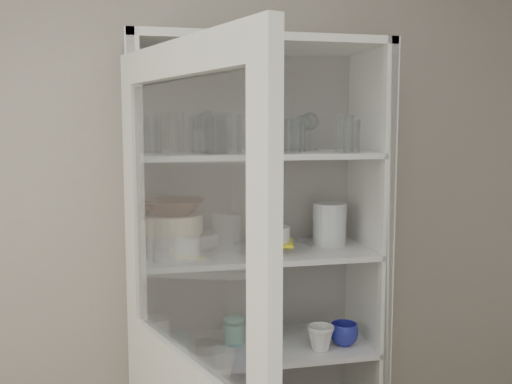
{
  "coord_description": "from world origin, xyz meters",
  "views": [
    {
      "loc": [
        -0.29,
        -0.97,
        1.76
      ],
      "look_at": [
        0.2,
        1.27,
        1.5
      ],
      "focal_mm": 40.0,
      "sensor_mm": 36.0,
      "label": 1
    }
  ],
  "objects_px": {
    "white_ramekin": "(273,234)",
    "grey_bowl_stack": "(330,224)",
    "goblet_1": "(203,131)",
    "teal_jar": "(234,332)",
    "plate_stack_front": "(174,245)",
    "plate_stack_back": "(193,239)",
    "glass_platter": "(273,246)",
    "mug_blue": "(344,334)",
    "white_canister": "(156,334)",
    "goblet_0": "(209,129)",
    "goblet_3": "(303,131)",
    "goblet_2": "(310,130)",
    "terracotta_bowl": "(173,207)",
    "yellow_trivet": "(273,243)",
    "mug_teal": "(270,328)",
    "measuring_cups": "(208,347)",
    "pantry_cabinet": "(253,320)",
    "mug_white": "(321,338)",
    "cream_bowl": "(173,223)"
  },
  "relations": [
    {
      "from": "measuring_cups",
      "to": "white_canister",
      "type": "relative_size",
      "value": 0.78
    },
    {
      "from": "yellow_trivet",
      "to": "grey_bowl_stack",
      "type": "bearing_deg",
      "value": 3.05
    },
    {
      "from": "goblet_2",
      "to": "white_ramekin",
      "type": "distance_m",
      "value": 0.47
    },
    {
      "from": "goblet_0",
      "to": "terracotta_bowl",
      "type": "height_order",
      "value": "goblet_0"
    },
    {
      "from": "pantry_cabinet",
      "to": "goblet_2",
      "type": "distance_m",
      "value": 0.85
    },
    {
      "from": "goblet_1",
      "to": "cream_bowl",
      "type": "height_order",
      "value": "goblet_1"
    },
    {
      "from": "teal_jar",
      "to": "terracotta_bowl",
      "type": "bearing_deg",
      "value": -160.94
    },
    {
      "from": "goblet_3",
      "to": "terracotta_bowl",
      "type": "xyz_separation_m",
      "value": [
        -0.57,
        -0.19,
        -0.29
      ]
    },
    {
      "from": "plate_stack_front",
      "to": "white_ramekin",
      "type": "height_order",
      "value": "plate_stack_front"
    },
    {
      "from": "goblet_1",
      "to": "grey_bowl_stack",
      "type": "bearing_deg",
      "value": -5.75
    },
    {
      "from": "pantry_cabinet",
      "to": "mug_white",
      "type": "height_order",
      "value": "pantry_cabinet"
    },
    {
      "from": "yellow_trivet",
      "to": "glass_platter",
      "type": "bearing_deg",
      "value": 0.0
    },
    {
      "from": "goblet_1",
      "to": "teal_jar",
      "type": "bearing_deg",
      "value": -27.22
    },
    {
      "from": "mug_teal",
      "to": "white_canister",
      "type": "relative_size",
      "value": 0.9
    },
    {
      "from": "mug_blue",
      "to": "mug_teal",
      "type": "bearing_deg",
      "value": 138.43
    },
    {
      "from": "goblet_3",
      "to": "teal_jar",
      "type": "distance_m",
      "value": 0.9
    },
    {
      "from": "grey_bowl_stack",
      "to": "white_canister",
      "type": "height_order",
      "value": "grey_bowl_stack"
    },
    {
      "from": "cream_bowl",
      "to": "glass_platter",
      "type": "distance_m",
      "value": 0.44
    },
    {
      "from": "yellow_trivet",
      "to": "white_ramekin",
      "type": "relative_size",
      "value": 1.15
    },
    {
      "from": "plate_stack_back",
      "to": "teal_jar",
      "type": "distance_m",
      "value": 0.42
    },
    {
      "from": "white_canister",
      "to": "glass_platter",
      "type": "bearing_deg",
      "value": -2.46
    },
    {
      "from": "glass_platter",
      "to": "mug_white",
      "type": "bearing_deg",
      "value": -38.19
    },
    {
      "from": "mug_blue",
      "to": "white_ramekin",
      "type": "bearing_deg",
      "value": 140.47
    },
    {
      "from": "goblet_0",
      "to": "glass_platter",
      "type": "distance_m",
      "value": 0.55
    },
    {
      "from": "goblet_0",
      "to": "plate_stack_front",
      "type": "distance_m",
      "value": 0.51
    },
    {
      "from": "plate_stack_back",
      "to": "glass_platter",
      "type": "bearing_deg",
      "value": -23.45
    },
    {
      "from": "mug_blue",
      "to": "white_canister",
      "type": "xyz_separation_m",
      "value": [
        -0.76,
        0.12,
        0.02
      ]
    },
    {
      "from": "mug_white",
      "to": "white_canister",
      "type": "distance_m",
      "value": 0.67
    },
    {
      "from": "plate_stack_back",
      "to": "yellow_trivet",
      "type": "xyz_separation_m",
      "value": [
        0.31,
        -0.14,
        -0.0
      ]
    },
    {
      "from": "goblet_3",
      "to": "mug_teal",
      "type": "height_order",
      "value": "goblet_3"
    },
    {
      "from": "goblet_3",
      "to": "glass_platter",
      "type": "bearing_deg",
      "value": -145.45
    },
    {
      "from": "goblet_3",
      "to": "mug_white",
      "type": "height_order",
      "value": "goblet_3"
    },
    {
      "from": "cream_bowl",
      "to": "terracotta_bowl",
      "type": "distance_m",
      "value": 0.06
    },
    {
      "from": "goblet_3",
      "to": "plate_stack_back",
      "type": "xyz_separation_m",
      "value": [
        -0.47,
        0.03,
        -0.45
      ]
    },
    {
      "from": "goblet_1",
      "to": "plate_stack_back",
      "type": "xyz_separation_m",
      "value": [
        -0.04,
        0.07,
        -0.46
      ]
    },
    {
      "from": "goblet_2",
      "to": "grey_bowl_stack",
      "type": "distance_m",
      "value": 0.41
    },
    {
      "from": "white_ramekin",
      "to": "grey_bowl_stack",
      "type": "height_order",
      "value": "grey_bowl_stack"
    },
    {
      "from": "goblet_2",
      "to": "terracotta_bowl",
      "type": "bearing_deg",
      "value": -164.99
    },
    {
      "from": "goblet_2",
      "to": "measuring_cups",
      "type": "bearing_deg",
      "value": -163.88
    },
    {
      "from": "goblet_2",
      "to": "mug_blue",
      "type": "distance_m",
      "value": 0.87
    },
    {
      "from": "mug_teal",
      "to": "measuring_cups",
      "type": "height_order",
      "value": "mug_teal"
    },
    {
      "from": "goblet_0",
      "to": "goblet_1",
      "type": "height_order",
      "value": "goblet_0"
    },
    {
      "from": "goblet_0",
      "to": "goblet_3",
      "type": "bearing_deg",
      "value": -0.57
    },
    {
      "from": "goblet_1",
      "to": "glass_platter",
      "type": "height_order",
      "value": "goblet_1"
    },
    {
      "from": "grey_bowl_stack",
      "to": "goblet_0",
      "type": "bearing_deg",
      "value": 168.53
    },
    {
      "from": "white_canister",
      "to": "goblet_3",
      "type": "bearing_deg",
      "value": 7.91
    },
    {
      "from": "goblet_2",
      "to": "terracotta_bowl",
      "type": "distance_m",
      "value": 0.68
    },
    {
      "from": "goblet_0",
      "to": "yellow_trivet",
      "type": "xyz_separation_m",
      "value": [
        0.24,
        -0.11,
        -0.47
      ]
    },
    {
      "from": "goblet_2",
      "to": "mug_blue",
      "type": "height_order",
      "value": "goblet_2"
    },
    {
      "from": "teal_jar",
      "to": "cream_bowl",
      "type": "bearing_deg",
      "value": -160.94
    }
  ]
}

